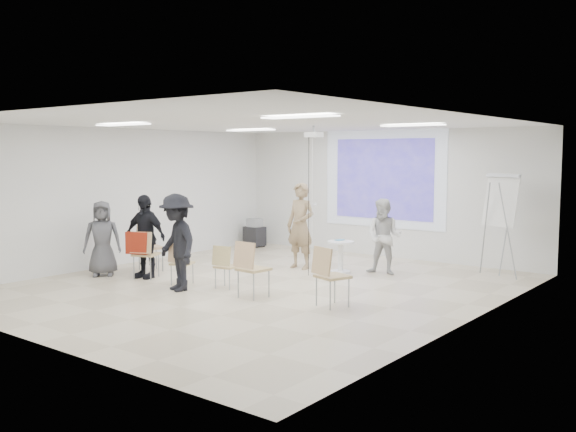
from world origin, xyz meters
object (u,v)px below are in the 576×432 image
Objects in this scene: chair_left_mid at (144,251)px; laptop at (183,262)px; chair_far_left at (147,244)px; player_left at (301,220)px; chair_right_inner at (250,265)px; audience_left at (145,230)px; chair_right_far at (328,272)px; audience_mid at (177,236)px; player_right at (384,233)px; flipchart_easel at (501,201)px; av_cart at (255,234)px; chair_left_inner at (180,260)px; audience_outer at (102,234)px; chair_center at (225,263)px; pedestal_table at (341,255)px.

laptop is at bearing -18.07° from chair_left_mid.
player_left is at bearing 64.04° from chair_far_left.
audience_left is (-2.84, 0.10, 0.37)m from chair_right_inner.
chair_right_far is 4.26m from audience_left.
player_right is at bearing 78.48° from audience_mid.
chair_left_mid is 0.46× the size of flipchart_easel.
player_right reaches higher than chair_right_far.
av_cart is at bearing -164.76° from flipchart_easel.
player_left reaches higher than chair_far_left.
chair_left_mid is 1.18× the size of chair_left_inner.
player_left reaches higher than player_right.
audience_left is 7.05m from flipchart_easel.
player_right is at bearing -11.06° from av_cart.
audience_outer is at bearing -126.25° from flipchart_easel.
chair_center is at bearing -36.75° from audience_outer.
audience_mid is 5.61m from av_cart.
chair_right_inner is at bearing -44.75° from av_cart.
player_right is (1.74, 0.51, -0.19)m from player_left.
pedestal_table is at bearing 37.29° from chair_left_inner.
pedestal_table is 3.95m from chair_left_mid.
chair_right_inner is at bearing -69.90° from player_left.
laptop is at bearing -178.51° from chair_center.
audience_left is at bearing -123.73° from player_left.
chair_right_far is 0.50× the size of audience_mid.
chair_far_left is (-4.05, -2.75, -0.27)m from player_right.
audience_mid is at bearing -142.57° from chair_center.
audience_left is (-1.80, -2.72, -0.09)m from player_left.
chair_far_left is (-2.31, -2.25, -0.46)m from player_left.
audience_left reaches higher than chair_right_far.
player_left is 2.86m from laptop.
audience_outer is (-2.81, -0.59, 0.38)m from chair_center.
player_left is at bearing -175.11° from pedestal_table.
chair_right_inner is (0.88, -0.30, 0.11)m from chair_center.
chair_right_inner is at bearing -44.19° from audience_outer.
chair_left_mid is at bearing 178.23° from chair_center.
pedestal_table is 0.33× the size of flipchart_easel.
av_cart is (-2.90, 1.85, -0.70)m from player_left.
player_left is 4.08m from audience_outer.
audience_mid reaches higher than chair_right_far.
audience_outer is (-0.91, -0.31, 0.29)m from chair_left_mid.
chair_center is at bearing -86.41° from player_left.
av_cart is at bearing 147.32° from player_left.
audience_outer is at bearing -138.60° from pedestal_table.
chair_center is at bearing -107.20° from pedestal_table.
chair_left_mid is 1.43m from audience_mid.
audience_mid is (-1.37, -3.22, 0.61)m from pedestal_table.
chair_right_far is 0.58× the size of audience_outer.
audience_outer is (-1.91, -0.40, 0.42)m from laptop.
chair_far_left is 0.50× the size of audience_mid.
chair_right_far is (4.17, 0.27, 0.02)m from chair_left_mid.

